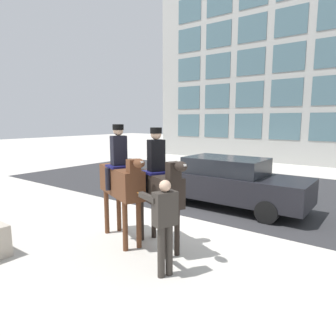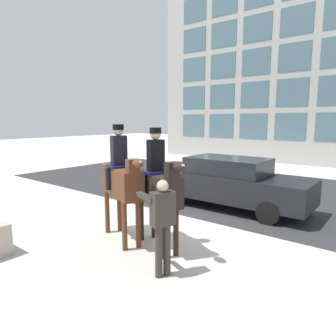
{
  "view_description": "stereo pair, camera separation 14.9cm",
  "coord_description": "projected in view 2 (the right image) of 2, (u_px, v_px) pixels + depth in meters",
  "views": [
    {
      "loc": [
        4.2,
        -6.29,
        2.69
      ],
      "look_at": [
        0.23,
        -0.99,
        1.63
      ],
      "focal_mm": 32.0,
      "sensor_mm": 36.0,
      "label": 1
    },
    {
      "loc": [
        4.32,
        -6.2,
        2.69
      ],
      "look_at": [
        0.23,
        -0.99,
        1.63
      ],
      "focal_mm": 32.0,
      "sensor_mm": 36.0,
      "label": 2
    }
  ],
  "objects": [
    {
      "name": "office_building_facade",
      "position": [
        319.0,
        22.0,
        16.69
      ],
      "size": [
        21.28,
        0.33,
        16.15
      ],
      "color": "#A8A8A3",
      "rests_on": "ground_plane"
    },
    {
      "name": "ground_plane",
      "position": [
        184.0,
        223.0,
        7.87
      ],
      "size": [
        80.0,
        80.0,
        0.0
      ],
      "primitive_type": "plane",
      "color": "beige"
    },
    {
      "name": "road_surface",
      "position": [
        255.0,
        190.0,
        11.56
      ],
      "size": [
        21.28,
        8.5,
        0.01
      ],
      "color": "#2D2D30",
      "rests_on": "ground_plane"
    },
    {
      "name": "mounted_horse_lead",
      "position": [
        121.0,
        179.0,
        6.59
      ],
      "size": [
        1.89,
        1.03,
        2.6
      ],
      "rotation": [
        0.0,
        0.0,
        -0.4
      ],
      "color": "#59331E",
      "rests_on": "ground_plane"
    },
    {
      "name": "street_car_near_lane",
      "position": [
        230.0,
        182.0,
        9.22
      ],
      "size": [
        4.74,
        1.79,
        1.55
      ],
      "color": "black",
      "rests_on": "ground_plane"
    },
    {
      "name": "pedestrian_bystander",
      "position": [
        162.0,
        220.0,
        5.08
      ],
      "size": [
        0.91,
        0.45,
        1.71
      ],
      "rotation": [
        0.0,
        0.0,
        2.77
      ],
      "color": "#332D28",
      "rests_on": "ground_plane"
    },
    {
      "name": "mounted_horse_companion",
      "position": [
        158.0,
        185.0,
        6.18
      ],
      "size": [
        1.77,
        1.04,
        2.54
      ],
      "rotation": [
        0.0,
        0.0,
        -0.43
      ],
      "color": "black",
      "rests_on": "ground_plane"
    }
  ]
}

